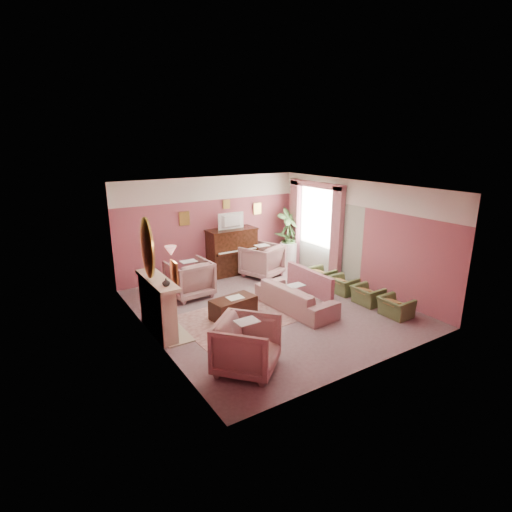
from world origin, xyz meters
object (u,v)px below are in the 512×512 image
floral_armchair_left (189,277)px  floral_armchair_front (247,343)px  side_table (288,254)px  olive_chair_a (396,304)px  olive_chair_b (368,292)px  coffee_table (233,308)px  sofa (296,292)px  olive_chair_c (343,282)px  television (232,220)px  floral_armchair_right (262,259)px  piano (232,252)px  olive_chair_d (321,274)px

floral_armchair_left → floral_armchair_front: 3.68m
floral_armchair_left → side_table: 3.74m
olive_chair_a → olive_chair_b: 0.82m
coffee_table → sofa: sofa is taller
coffee_table → floral_armchair_front: (-0.83, -1.97, 0.29)m
coffee_table → olive_chair_b: bearing=-19.1°
floral_armchair_front → olive_chair_c: bearing=23.9°
floral_armchair_left → side_table: floral_armchair_left is taller
television → side_table: 2.27m
coffee_table → floral_armchair_left: size_ratio=0.98×
coffee_table → olive_chair_a: (3.06, -1.88, 0.06)m
floral_armchair_right → olive_chair_c: size_ratio=1.53×
sofa → olive_chair_a: bearing=-42.2°
piano → sofa: piano is taller
floral_armchair_left → olive_chair_a: size_ratio=1.53×
olive_chair_d → olive_chair_c: bearing=-90.0°
sofa → side_table: (1.93, 2.86, -0.07)m
sofa → floral_armchair_right: 2.45m
floral_armchair_front → coffee_table: bearing=67.0°
coffee_table → olive_chair_c: bearing=-4.5°
olive_chair_a → side_table: bearing=86.2°
television → coffee_table: television is taller
sofa → piano: bearing=89.2°
sofa → olive_chair_d: bearing=30.5°
side_table → television: bearing=175.5°
sofa → floral_armchair_front: size_ratio=2.02×
floral_armchair_left → floral_armchair_right: same height
coffee_table → olive_chair_b: size_ratio=1.50×
floral_armchair_right → floral_armchair_front: (-2.88, -3.95, 0.00)m
piano → side_table: (1.89, -0.20, -0.30)m
television → floral_armchair_right: television is taller
olive_chair_a → olive_chair_d: (0.00, 2.46, 0.00)m
coffee_table → olive_chair_d: 3.12m
sofa → olive_chair_b: sofa is taller
television → olive_chair_d: (1.60, -2.03, -1.31)m
olive_chair_b → side_table: size_ratio=0.95×
coffee_table → olive_chair_a: 3.59m
coffee_table → sofa: size_ratio=0.48×
sofa → olive_chair_c: bearing=5.2°
coffee_table → floral_armchair_front: 2.15m
olive_chair_b → sofa: bearing=157.8°
television → olive_chair_a: (1.60, -4.49, -1.31)m
olive_chair_d → side_table: side_table is taller
side_table → floral_armchair_front: bearing=-133.3°
television → olive_chair_c: 3.53m
olive_chair_a → floral_armchair_front: bearing=-178.7°
floral_armchair_right → olive_chair_c: floral_armchair_right is taller
television → floral_armchair_front: television is taller
olive_chair_a → olive_chair_d: bearing=90.0°
floral_armchair_left → floral_armchair_right: (2.36, 0.31, 0.00)m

